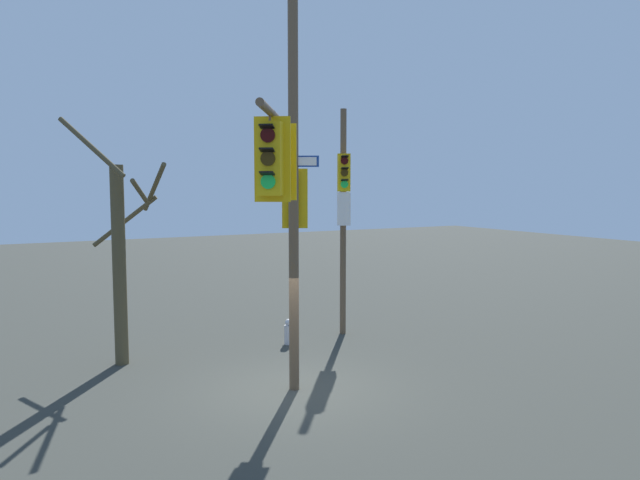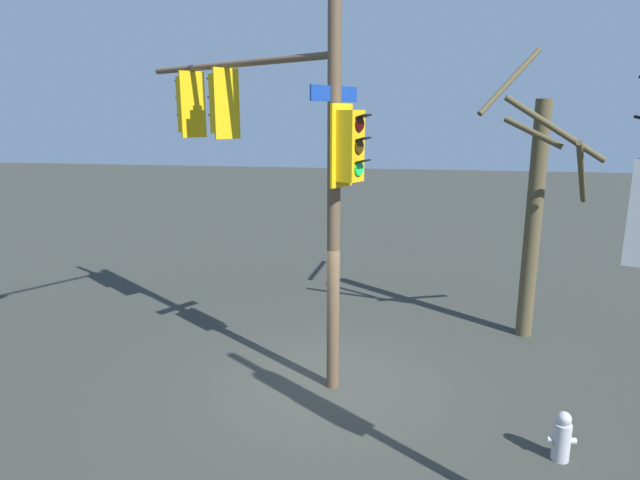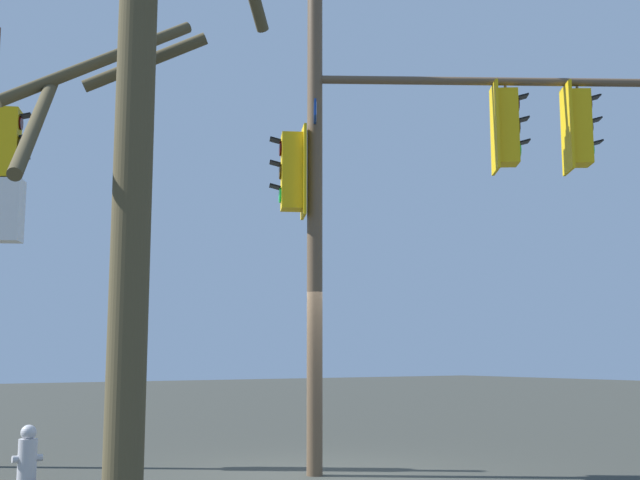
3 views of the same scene
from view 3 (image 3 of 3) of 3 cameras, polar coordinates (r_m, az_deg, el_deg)
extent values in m
plane|color=#32342E|center=(11.51, 0.02, -16.19)|extent=(80.00, 80.00, 0.00)
cylinder|color=brown|center=(11.77, -0.37, 6.56)|extent=(0.22, 0.22, 9.20)
cylinder|color=brown|center=(12.36, 11.24, 10.86)|extent=(4.23, 2.65, 0.12)
cube|color=gold|center=(12.24, 12.95, 7.67)|extent=(0.45, 0.47, 1.10)
cube|color=gold|center=(12.21, 12.16, 7.69)|extent=(0.36, 0.48, 1.30)
cylinder|color=#2F0403|center=(12.36, 13.66, 9.18)|extent=(0.15, 0.20, 0.22)
cube|color=black|center=(12.41, 13.99, 9.70)|extent=(0.25, 0.26, 0.06)
cylinder|color=#352504|center=(12.27, 13.71, 7.66)|extent=(0.15, 0.20, 0.22)
cube|color=black|center=(12.32, 14.04, 8.19)|extent=(0.25, 0.26, 0.06)
cylinder|color=#19D147|center=(12.18, 13.77, 6.12)|extent=(0.15, 0.20, 0.22)
cube|color=black|center=(12.23, 14.09, 6.66)|extent=(0.25, 0.26, 0.06)
cylinder|color=brown|center=(12.42, 12.86, 10.45)|extent=(0.04, 0.04, 0.15)
cube|color=gold|center=(12.55, 17.69, 7.46)|extent=(0.45, 0.47, 1.10)
cube|color=gold|center=(12.50, 16.93, 7.48)|extent=(0.36, 0.48, 1.30)
cylinder|color=#2F0403|center=(12.69, 18.35, 8.92)|extent=(0.15, 0.20, 0.22)
cube|color=black|center=(12.74, 18.66, 9.43)|extent=(0.25, 0.26, 0.06)
cylinder|color=#352504|center=(12.59, 18.42, 7.44)|extent=(0.15, 0.20, 0.22)
cube|color=black|center=(12.64, 18.73, 7.95)|extent=(0.25, 0.26, 0.06)
cylinder|color=#19D147|center=(12.51, 18.49, 5.94)|extent=(0.15, 0.20, 0.22)
cube|color=black|center=(12.56, 18.80, 6.46)|extent=(0.25, 0.26, 0.06)
cylinder|color=brown|center=(12.73, 17.57, 10.18)|extent=(0.04, 0.04, 0.15)
cube|color=gold|center=(11.68, -1.99, 4.79)|extent=(0.43, 0.46, 1.10)
cube|color=gold|center=(11.69, -1.16, 4.77)|extent=(0.29, 0.52, 1.30)
cylinder|color=#2F0403|center=(11.75, -2.79, 6.42)|extent=(0.13, 0.21, 0.22)
cube|color=black|center=(11.77, -3.15, 6.99)|extent=(0.24, 0.26, 0.06)
cylinder|color=#352504|center=(11.67, -2.80, 4.80)|extent=(0.13, 0.21, 0.22)
cube|color=black|center=(11.69, -3.17, 5.38)|extent=(0.24, 0.26, 0.06)
cylinder|color=#19D147|center=(11.60, -2.81, 3.16)|extent=(0.13, 0.21, 0.22)
cube|color=black|center=(11.62, -3.18, 3.75)|extent=(0.24, 0.26, 0.06)
cube|color=navy|center=(11.88, -0.36, 8.54)|extent=(0.61, 0.95, 0.24)
cube|color=white|center=(11.88, -0.28, 8.54)|extent=(0.54, 0.85, 0.18)
cube|color=white|center=(13.39, -21.14, 1.94)|extent=(0.59, 0.55, 0.97)
cube|color=gold|center=(13.61, -20.98, 6.32)|extent=(0.42, 0.45, 1.10)
cylinder|color=#2F0403|center=(13.66, -20.23, 7.71)|extent=(0.12, 0.21, 0.22)
cube|color=black|center=(13.68, -19.89, 8.19)|extent=(0.23, 0.26, 0.06)
cylinder|color=#352504|center=(13.57, -20.30, 6.32)|extent=(0.12, 0.21, 0.22)
cube|color=black|center=(13.59, -19.96, 6.81)|extent=(0.23, 0.26, 0.06)
cylinder|color=#19D147|center=(13.50, -20.37, 4.92)|extent=(0.12, 0.21, 0.22)
cube|color=black|center=(13.51, -20.03, 5.42)|extent=(0.23, 0.26, 0.06)
cylinder|color=#B2B2B7|center=(11.50, -19.84, -14.35)|extent=(0.24, 0.24, 0.55)
sphere|color=#B2B2B7|center=(11.46, -19.75, -12.59)|extent=(0.20, 0.20, 0.20)
cylinder|color=#B2B2B7|center=(11.46, -20.53, -14.20)|extent=(0.10, 0.09, 0.09)
cylinder|color=#B2B2B7|center=(11.53, -19.14, -14.22)|extent=(0.10, 0.09, 0.09)
cylinder|color=#4D442D|center=(7.05, -13.16, -0.66)|extent=(0.33, 0.33, 5.02)
cylinder|color=#4D442D|center=(8.35, -15.15, 11.99)|extent=(1.91, 0.18, 1.24)
cylinder|color=#4D442D|center=(8.03, -12.14, 12.09)|extent=(1.08, 0.66, 0.62)
cylinder|color=#4D442D|center=(7.35, -19.28, 7.80)|extent=(0.76, 1.61, 1.36)
camera|label=1|loc=(18.36, 43.83, 3.22)|focal=33.40mm
camera|label=2|loc=(19.06, -17.79, 1.57)|focal=30.07mm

